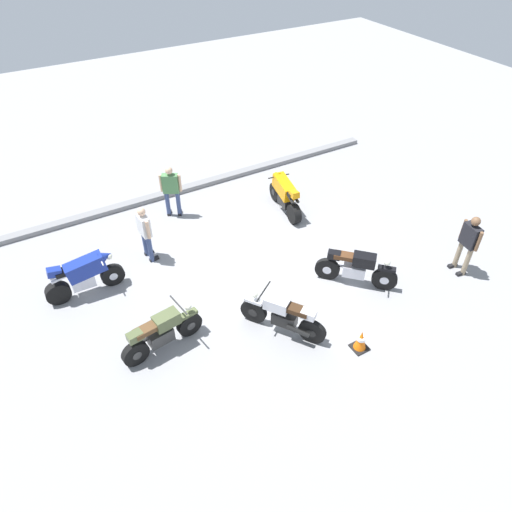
# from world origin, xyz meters

# --- Properties ---
(ground_plane) EXTENTS (40.00, 40.00, 0.00)m
(ground_plane) POSITION_xyz_m (0.00, 0.00, 0.00)
(ground_plane) COLOR gray
(curb_edge) EXTENTS (14.00, 0.30, 0.15)m
(curb_edge) POSITION_xyz_m (0.00, 4.60, 0.07)
(curb_edge) COLOR gray
(curb_edge) RESTS_ON ground
(motorcycle_black_cruiser) EXTENTS (1.55, 1.57, 1.09)m
(motorcycle_black_cruiser) POSITION_xyz_m (1.84, -1.74, 0.52)
(motorcycle_black_cruiser) COLOR black
(motorcycle_black_cruiser) RESTS_ON ground
(motorcycle_blue_sportbike) EXTENTS (1.95, 0.70, 1.14)m
(motorcycle_blue_sportbike) POSITION_xyz_m (-4.21, 1.33, 0.59)
(motorcycle_blue_sportbike) COLOR black
(motorcycle_blue_sportbike) RESTS_ON ground
(motorcycle_olive_vintage) EXTENTS (1.95, 0.70, 1.07)m
(motorcycle_olive_vintage) POSITION_xyz_m (-3.20, -1.29, 0.49)
(motorcycle_olive_vintage) COLOR black
(motorcycle_olive_vintage) RESTS_ON ground
(motorcycle_orange_sportbike) EXTENTS (0.70, 1.96, 1.14)m
(motorcycle_orange_sportbike) POSITION_xyz_m (2.06, 1.98, 0.59)
(motorcycle_orange_sportbike) COLOR black
(motorcycle_orange_sportbike) RESTS_ON ground
(motorcycle_silver_cruiser) EXTENTS (1.29, 1.79, 1.09)m
(motorcycle_silver_cruiser) POSITION_xyz_m (-0.63, -2.20, 0.52)
(motorcycle_silver_cruiser) COLOR black
(motorcycle_silver_cruiser) RESTS_ON ground
(person_in_black_shirt) EXTENTS (0.37, 0.66, 1.71)m
(person_in_black_shirt) POSITION_xyz_m (4.60, -2.73, 0.98)
(person_in_black_shirt) COLOR gray
(person_in_black_shirt) RESTS_ON ground
(person_in_green_shirt) EXTENTS (0.61, 0.48, 1.67)m
(person_in_green_shirt) POSITION_xyz_m (-1.02, 3.45, 0.95)
(person_in_green_shirt) COLOR #384772
(person_in_green_shirt) RESTS_ON ground
(person_in_white_shirt) EXTENTS (0.34, 0.64, 1.64)m
(person_in_white_shirt) POSITION_xyz_m (-2.40, 1.87, 0.93)
(person_in_white_shirt) COLOR #384772
(person_in_white_shirt) RESTS_ON ground
(traffic_cone) EXTENTS (0.36, 0.36, 0.53)m
(traffic_cone) POSITION_xyz_m (0.60, -3.48, 0.26)
(traffic_cone) COLOR black
(traffic_cone) RESTS_ON ground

